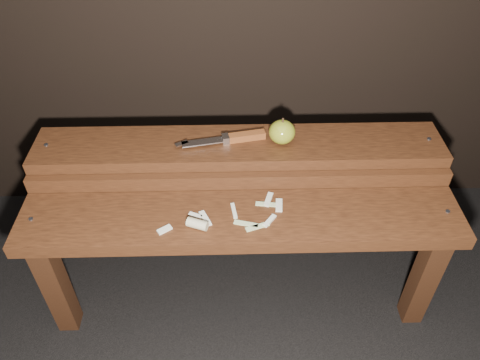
{
  "coord_description": "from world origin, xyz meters",
  "views": [
    {
      "loc": [
        -0.02,
        -0.92,
        1.32
      ],
      "look_at": [
        0.0,
        0.06,
        0.45
      ],
      "focal_mm": 35.0,
      "sensor_mm": 36.0,
      "label": 1
    }
  ],
  "objects_px": {
    "bench_rear_tier": "(239,166)",
    "apple": "(282,132)",
    "knife": "(235,138)",
    "bench_front_tier": "(241,235)"
  },
  "relations": [
    {
      "from": "bench_rear_tier",
      "to": "apple",
      "type": "distance_m",
      "value": 0.17
    },
    {
      "from": "apple",
      "to": "knife",
      "type": "relative_size",
      "value": 0.31
    },
    {
      "from": "bench_rear_tier",
      "to": "knife",
      "type": "bearing_deg",
      "value": 130.38
    },
    {
      "from": "knife",
      "to": "bench_rear_tier",
      "type": "bearing_deg",
      "value": -49.62
    },
    {
      "from": "bench_front_tier",
      "to": "bench_rear_tier",
      "type": "xyz_separation_m",
      "value": [
        0.0,
        0.23,
        0.06
      ]
    },
    {
      "from": "bench_front_tier",
      "to": "knife",
      "type": "distance_m",
      "value": 0.29
    },
    {
      "from": "bench_rear_tier",
      "to": "knife",
      "type": "relative_size",
      "value": 4.52
    },
    {
      "from": "bench_front_tier",
      "to": "apple",
      "type": "xyz_separation_m",
      "value": [
        0.12,
        0.23,
        0.18
      ]
    },
    {
      "from": "bench_rear_tier",
      "to": "apple",
      "type": "relative_size",
      "value": 14.78
    },
    {
      "from": "bench_rear_tier",
      "to": "apple",
      "type": "bearing_deg",
      "value": 2.0
    }
  ]
}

